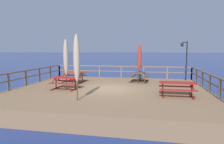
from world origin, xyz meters
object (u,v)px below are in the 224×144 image
at_px(picnic_table_mid_right, 74,75).
at_px(lamp_post_hooked, 185,55).
at_px(picnic_table_back_left, 177,86).
at_px(patio_umbrella_tall_front, 140,58).
at_px(patio_umbrella_tall_back_left, 77,59).
at_px(picnic_table_back_right, 139,75).
at_px(patio_umbrella_tall_back_right, 66,57).
at_px(picnic_table_mid_left, 66,81).

xyz_separation_m(picnic_table_mid_right, lamp_post_hooked, (8.66, 2.39, 1.56)).
height_order(picnic_table_back_left, lamp_post_hooked, lamp_post_hooked).
bearing_deg(lamp_post_hooked, patio_umbrella_tall_front, -158.72).
bearing_deg(picnic_table_back_left, patio_umbrella_tall_back_left, -159.05).
xyz_separation_m(picnic_table_mid_right, patio_umbrella_tall_back_left, (2.36, -5.49, 1.52)).
height_order(picnic_table_mid_right, lamp_post_hooked, lamp_post_hooked).
bearing_deg(picnic_table_back_right, patio_umbrella_tall_back_right, -139.18).
bearing_deg(picnic_table_mid_left, patio_umbrella_tall_back_left, -55.71).
bearing_deg(lamp_post_hooked, picnic_table_back_right, -158.15).
distance_m(patio_umbrella_tall_back_left, lamp_post_hooked, 10.08).
bearing_deg(lamp_post_hooked, picnic_table_mid_right, -164.57).
distance_m(picnic_table_mid_right, picnic_table_back_left, 8.17).
height_order(picnic_table_mid_left, patio_umbrella_tall_front, patio_umbrella_tall_front).
xyz_separation_m(picnic_table_mid_right, picnic_table_back_left, (7.34, -3.58, 0.00)).
bearing_deg(patio_umbrella_tall_back_left, picnic_table_back_right, 67.29).
distance_m(picnic_table_mid_left, patio_umbrella_tall_back_right, 1.48).
xyz_separation_m(picnic_table_mid_left, patio_umbrella_tall_front, (4.49, 3.84, 1.36)).
relative_size(patio_umbrella_tall_back_right, patio_umbrella_tall_back_left, 0.98).
height_order(patio_umbrella_tall_back_left, lamp_post_hooked, patio_umbrella_tall_back_left).
relative_size(picnic_table_back_right, lamp_post_hooked, 0.57).
xyz_separation_m(picnic_table_back_right, patio_umbrella_tall_front, (0.00, 0.04, 1.36)).
bearing_deg(patio_umbrella_tall_back_right, picnic_table_back_left, -6.05).
xyz_separation_m(picnic_table_mid_right, picnic_table_back_right, (5.05, 0.94, -0.00)).
relative_size(patio_umbrella_tall_back_right, patio_umbrella_tall_front, 1.06).
bearing_deg(picnic_table_mid_right, patio_umbrella_tall_front, 11.04).
height_order(picnic_table_mid_left, patio_umbrella_tall_back_right, patio_umbrella_tall_back_right).
bearing_deg(patio_umbrella_tall_front, picnic_table_mid_right, -168.96).
bearing_deg(picnic_table_mid_left, lamp_post_hooked, 32.96).
bearing_deg(picnic_table_back_left, picnic_table_mid_right, 154.00).
distance_m(picnic_table_mid_right, lamp_post_hooked, 9.11).
bearing_deg(patio_umbrella_tall_back_left, patio_umbrella_tall_back_right, 123.40).
distance_m(picnic_table_mid_left, patio_umbrella_tall_front, 6.06).
relative_size(patio_umbrella_tall_back_left, lamp_post_hooked, 1.02).
distance_m(picnic_table_mid_left, picnic_table_back_left, 6.81).
distance_m(picnic_table_back_right, patio_umbrella_tall_front, 1.36).
bearing_deg(patio_umbrella_tall_back_right, picnic_table_mid_right, 102.48).
bearing_deg(patio_umbrella_tall_back_right, lamp_post_hooked, 33.25).
xyz_separation_m(picnic_table_back_left, lamp_post_hooked, (1.32, 5.97, 1.56)).
relative_size(picnic_table_mid_right, patio_umbrella_tall_back_right, 0.58).
relative_size(picnic_table_back_right, picnic_table_back_left, 0.98).
distance_m(picnic_table_mid_left, picnic_table_mid_right, 2.91).
bearing_deg(picnic_table_back_left, patio_umbrella_tall_front, 116.56).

